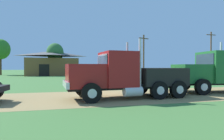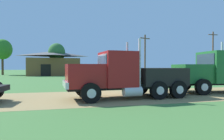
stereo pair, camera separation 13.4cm
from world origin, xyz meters
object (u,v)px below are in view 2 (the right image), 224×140
object	(u,v)px
utility_pole_near	(145,54)
shed_building	(54,64)
utility_pole_far	(213,52)
truck_foreground_white	(126,76)
truck_near_right	(215,73)

from	to	relation	value
utility_pole_near	shed_building	bearing A→B (deg)	146.30
utility_pole_near	utility_pole_far	distance (m)	15.79
truck_foreground_white	utility_pole_near	size ratio (longest dim) A/B	1.02
shed_building	utility_pole_near	xyz separation A→B (m)	(15.60, -10.40, 1.48)
truck_foreground_white	utility_pole_near	world-z (taller)	utility_pole_near
truck_near_right	utility_pole_near	distance (m)	20.08
truck_near_right	shed_building	size ratio (longest dim) A/B	0.73
truck_foreground_white	truck_near_right	bearing A→B (deg)	7.30
truck_near_right	utility_pole_far	xyz separation A→B (m)	(18.63, 22.07, 3.30)
shed_building	truck_foreground_white	bearing A→B (deg)	-79.38
utility_pole_near	utility_pole_far	size ratio (longest dim) A/B	0.82
truck_foreground_white	utility_pole_far	distance (m)	34.38
shed_building	utility_pole_far	xyz separation A→B (m)	(31.18, -8.02, 2.27)
truck_foreground_white	truck_near_right	xyz separation A→B (m)	(6.75, 0.86, 0.10)
truck_foreground_white	utility_pole_far	bearing A→B (deg)	42.11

